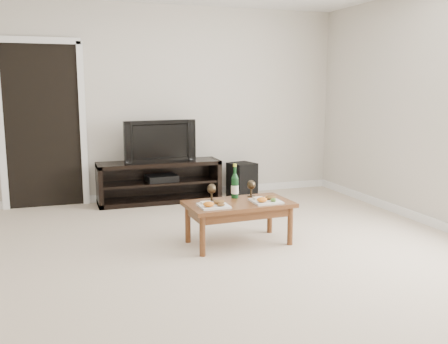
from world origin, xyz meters
TOP-DOWN VIEW (x-y plane):
  - floor at (0.00, 0.00)m, footprint 5.50×5.50m
  - back_wall at (0.00, 2.77)m, footprint 5.00×0.04m
  - doorway at (-1.55, 2.73)m, footprint 0.90×0.02m
  - media_console at (-0.13, 2.50)m, footprint 1.62×0.45m
  - television at (-0.13, 2.50)m, footprint 0.97×0.21m
  - av_receiver at (-0.10, 2.48)m, footprint 0.42×0.33m
  - subwoofer at (1.03, 2.42)m, footprint 0.40×0.40m
  - coffee_table at (0.25, 0.48)m, footprint 1.05×0.61m
  - plate_left at (-0.03, 0.38)m, footprint 0.27×0.27m
  - plate_right at (0.51, 0.40)m, footprint 0.27×0.27m
  - wine_bottle at (0.28, 0.67)m, footprint 0.07×0.07m
  - goblet_left at (0.02, 0.63)m, footprint 0.09×0.09m
  - goblet_right at (0.47, 0.68)m, footprint 0.09×0.09m

SIDE VIEW (x-z plane):
  - floor at x=0.00m, z-range 0.00..0.00m
  - coffee_table at x=0.25m, z-range 0.00..0.42m
  - subwoofer at x=1.03m, z-range 0.00..0.48m
  - media_console at x=-0.13m, z-range 0.00..0.55m
  - av_receiver at x=-0.10m, z-range 0.29..0.36m
  - plate_left at x=-0.03m, z-range 0.42..0.49m
  - plate_right at x=0.51m, z-range 0.42..0.49m
  - goblet_left at x=0.02m, z-range 0.42..0.59m
  - goblet_right at x=0.47m, z-range 0.42..0.59m
  - wine_bottle at x=0.28m, z-range 0.42..0.77m
  - television at x=-0.13m, z-range 0.55..1.10m
  - doorway at x=-1.55m, z-range 0.00..2.05m
  - back_wall at x=0.00m, z-range 0.00..2.60m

